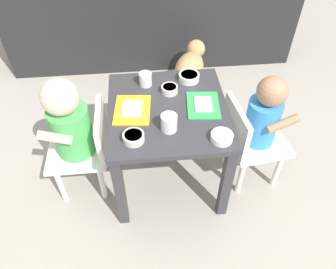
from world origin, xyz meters
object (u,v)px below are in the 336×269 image
object	(u,v)px
dining_table	(168,123)
veggie_bowl_near	(189,77)
water_cup_right	(169,123)
cereal_bowl_left_side	(134,137)
water_cup_left	(146,80)
cereal_bowl_right_side	(222,137)
seated_child_right	(260,121)
food_tray_right	(203,105)
seated_child_left	(73,126)
food_tray_left	(132,109)
veggie_bowl_far	(170,89)
dog	(190,67)

from	to	relation	value
dining_table	veggie_bowl_near	world-z (taller)	veggie_bowl_near
water_cup_right	cereal_bowl_left_side	bearing A→B (deg)	-161.14
water_cup_left	cereal_bowl_right_side	bearing A→B (deg)	-54.20
dining_table	seated_child_right	distance (m)	0.43
dining_table	food_tray_right	distance (m)	0.18
seated_child_right	cereal_bowl_right_side	size ratio (longest dim) A/B	6.99
seated_child_left	seated_child_right	distance (m)	0.86
water_cup_left	cereal_bowl_right_side	xyz separation A→B (m)	(0.29, -0.40, -0.01)
food_tray_left	veggie_bowl_far	xyz separation A→B (m)	(0.18, 0.11, 0.01)
seated_child_left	dog	bearing A→B (deg)	47.32
seated_child_left	veggie_bowl_far	distance (m)	0.47
water_cup_right	veggie_bowl_far	world-z (taller)	water_cup_right
seated_child_right	water_cup_right	world-z (taller)	seated_child_right
food_tray_left	cereal_bowl_right_side	size ratio (longest dim) A/B	2.35
veggie_bowl_far	water_cup_right	bearing A→B (deg)	-96.45
dining_table	food_tray_right	size ratio (longest dim) A/B	2.87
seated_child_left	cereal_bowl_left_side	size ratio (longest dim) A/B	7.59
veggie_bowl_near	seated_child_right	bearing A→B (deg)	-37.53
dining_table	seated_child_left	bearing A→B (deg)	-178.52
seated_child_left	seated_child_right	xyz separation A→B (m)	(0.86, -0.02, -0.03)
dining_table	water_cup_right	xyz separation A→B (m)	(-0.01, -0.13, 0.12)
food_tray_right	cereal_bowl_right_side	xyz separation A→B (m)	(0.04, -0.21, 0.01)
cereal_bowl_left_side	water_cup_left	bearing A→B (deg)	79.47
seated_child_right	food_tray_right	xyz separation A→B (m)	(-0.27, 0.04, 0.09)
seated_child_left	dog	world-z (taller)	seated_child_left
seated_child_right	cereal_bowl_left_side	bearing A→B (deg)	-165.85
water_cup_left	dining_table	bearing A→B (deg)	-63.97
seated_child_left	veggie_bowl_near	size ratio (longest dim) A/B	6.64
seated_child_right	dog	bearing A→B (deg)	106.38
cereal_bowl_left_side	veggie_bowl_near	xyz separation A→B (m)	(0.28, 0.38, 0.00)
water_cup_right	food_tray_left	bearing A→B (deg)	138.45
seated_child_left	dog	xyz separation A→B (m)	(0.65, 0.70, -0.20)
dining_table	veggie_bowl_far	distance (m)	0.16
cereal_bowl_left_side	veggie_bowl_far	distance (m)	0.34
dog	cereal_bowl_right_side	distance (m)	0.94
dining_table	veggie_bowl_far	size ratio (longest dim) A/B	7.37
dining_table	dog	world-z (taller)	dining_table
food_tray_right	dog	bearing A→B (deg)	85.33
dining_table	water_cup_left	bearing A→B (deg)	116.03
food_tray_left	cereal_bowl_left_side	size ratio (longest dim) A/B	2.41
food_tray_left	water_cup_left	distance (m)	0.20
veggie_bowl_far	seated_child_right	bearing A→B (deg)	-19.86
veggie_bowl_far	dining_table	bearing A→B (deg)	-99.41
seated_child_left	seated_child_right	bearing A→B (deg)	-1.56
seated_child_right	cereal_bowl_right_side	distance (m)	0.31
food_tray_right	cereal_bowl_left_side	world-z (taller)	cereal_bowl_left_side
veggie_bowl_near	veggie_bowl_far	bearing A→B (deg)	-140.45
water_cup_left	veggie_bowl_far	bearing A→B (deg)	-32.82
seated_child_right	water_cup_right	xyz separation A→B (m)	(-0.44, -0.10, 0.12)
seated_child_right	food_tray_left	world-z (taller)	seated_child_right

